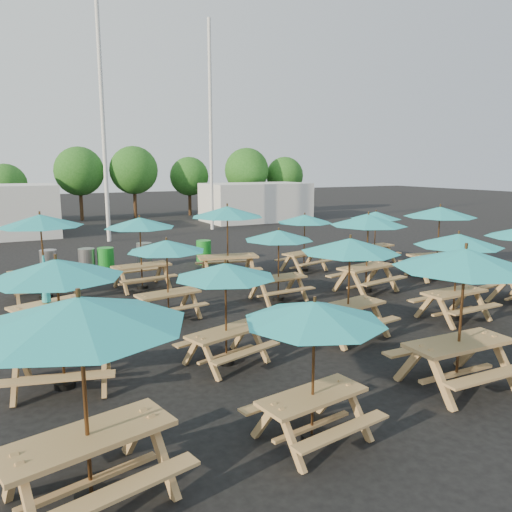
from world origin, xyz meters
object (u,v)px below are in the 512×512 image
picnic_unit_5 (225,276)px  picnic_unit_1 (57,275)px  picnic_unit_0 (80,323)px  picnic_unit_3 (40,225)px  picnic_unit_7 (140,226)px  waste_bin_3 (144,255)px  picnic_unit_11 (227,215)px  picnic_unit_9 (350,250)px  picnic_unit_10 (279,239)px  waste_bin_0 (49,263)px  picnic_unit_4 (314,319)px  picnic_unit_8 (465,266)px  picnic_unit_18 (440,215)px  picnic_unit_13 (458,244)px  waste_bin_4 (204,252)px  picnic_unit_14 (368,224)px  picnic_unit_6 (167,250)px  picnic_unit_15 (305,222)px  waste_bin_2 (106,260)px  picnic_unit_19 (376,218)px  picnic_unit_2 (46,296)px  waste_bin_1 (87,261)px

picnic_unit_5 → picnic_unit_1: bearing=157.5°
picnic_unit_0 → picnic_unit_3: (0.33, 9.89, 0.01)m
picnic_unit_0 → picnic_unit_7: bearing=59.2°
picnic_unit_7 → waste_bin_3: picnic_unit_7 is taller
picnic_unit_5 → picnic_unit_11: (2.98, 6.57, 0.42)m
picnic_unit_3 → picnic_unit_9: bearing=-49.9°
picnic_unit_10 → waste_bin_0: (-5.57, 6.44, -1.33)m
picnic_unit_4 → picnic_unit_1: bearing=122.2°
picnic_unit_7 → picnic_unit_5: bearing=-96.7°
picnic_unit_8 → picnic_unit_18: picnic_unit_8 is taller
picnic_unit_1 → picnic_unit_13: picnic_unit_1 is taller
picnic_unit_1 → picnic_unit_8: bearing=-12.6°
waste_bin_4 → picnic_unit_4: bearing=-104.7°
picnic_unit_14 → picnic_unit_18: picnic_unit_18 is taller
picnic_unit_6 → picnic_unit_15: picnic_unit_15 is taller
picnic_unit_10 → picnic_unit_14: bearing=-10.6°
picnic_unit_4 → waste_bin_2: size_ratio=2.42×
picnic_unit_18 → picnic_unit_4: bearing=-132.9°
picnic_unit_13 → picnic_unit_19: size_ratio=1.03×
picnic_unit_5 → waste_bin_2: (-0.47, 9.60, -1.31)m
picnic_unit_4 → waste_bin_0: 13.38m
picnic_unit_5 → picnic_unit_6: 3.37m
waste_bin_3 → picnic_unit_7: bearing=-106.2°
picnic_unit_0 → picnic_unit_15: 13.27m
picnic_unit_8 → picnic_unit_3: bearing=122.7°
picnic_unit_1 → picnic_unit_14: picnic_unit_14 is taller
picnic_unit_2 → picnic_unit_13: 9.94m
picnic_unit_6 → picnic_unit_19: (9.60, 3.42, 0.01)m
picnic_unit_4 → picnic_unit_18: size_ratio=0.79×
picnic_unit_4 → picnic_unit_9: 4.52m
waste_bin_2 → picnic_unit_14: bearing=-44.1°
picnic_unit_5 → waste_bin_2: 9.70m
picnic_unit_7 → waste_bin_0: (-2.44, 3.26, -1.52)m
picnic_unit_0 → picnic_unit_18: bearing=14.8°
waste_bin_3 → waste_bin_1: bearing=-171.1°
waste_bin_2 → waste_bin_4: 3.77m
picnic_unit_7 → picnic_unit_15: size_ratio=0.99×
picnic_unit_6 → picnic_unit_9: 4.52m
picnic_unit_0 → waste_bin_2: 12.96m
picnic_unit_14 → picnic_unit_15: bearing=80.5°
picnic_unit_10 → waste_bin_3: size_ratio=2.25×
picnic_unit_8 → waste_bin_3: bearing=100.7°
waste_bin_3 → waste_bin_2: bearing=-162.6°
picnic_unit_1 → picnic_unit_2: size_ratio=1.29×
picnic_unit_2 → waste_bin_3: bearing=38.9°
waste_bin_2 → picnic_unit_13: bearing=-55.0°
picnic_unit_7 → waste_bin_4: 4.54m
picnic_unit_5 → picnic_unit_8: size_ratio=0.97×
picnic_unit_6 → waste_bin_2: size_ratio=2.39×
picnic_unit_2 → picnic_unit_15: picnic_unit_2 is taller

